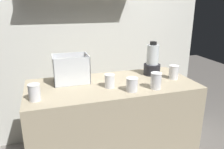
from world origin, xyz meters
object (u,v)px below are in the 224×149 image
object	(u,v)px
juice_cup_beet_left	(110,82)
juice_cup_pomegranate_far_right	(174,73)
juice_cup_orange_middle	(132,85)
juice_cup_carrot_right	(156,82)
blender_pitcher	(152,62)
carrot_display_bin	(71,74)
juice_cup_beet_far_left	(35,93)

from	to	relation	value
juice_cup_beet_left	juice_cup_pomegranate_far_right	xyz separation A→B (m)	(0.60, 0.03, 0.01)
juice_cup_orange_middle	juice_cup_carrot_right	xyz separation A→B (m)	(0.20, -0.01, 0.01)
juice_cup_beet_left	juice_cup_orange_middle	distance (m)	0.19
juice_cup_beet_left	blender_pitcher	bearing A→B (deg)	23.27
carrot_display_bin	juice_cup_beet_far_left	xyz separation A→B (m)	(-0.29, -0.30, -0.02)
carrot_display_bin	juice_cup_carrot_right	size ratio (longest dim) A/B	2.24
juice_cup_beet_far_left	juice_cup_pomegranate_far_right	world-z (taller)	juice_cup_pomegranate_far_right
juice_cup_orange_middle	juice_cup_pomegranate_far_right	world-z (taller)	juice_cup_pomegranate_far_right
juice_cup_beet_far_left	juice_cup_beet_left	distance (m)	0.57
juice_cup_beet_far_left	carrot_display_bin	bearing A→B (deg)	46.72
blender_pitcher	juice_cup_beet_left	bearing A→B (deg)	-156.73
juice_cup_beet_left	juice_cup_pomegranate_far_right	distance (m)	0.60
juice_cup_orange_middle	blender_pitcher	bearing A→B (deg)	44.62
juice_cup_orange_middle	juice_cup_beet_left	bearing A→B (deg)	137.77
blender_pitcher	juice_cup_pomegranate_far_right	distance (m)	0.22
juice_cup_carrot_right	juice_cup_pomegranate_far_right	distance (m)	0.31
juice_cup_beet_far_left	juice_cup_carrot_right	bearing A→B (deg)	-3.20
juice_cup_orange_middle	juice_cup_pomegranate_far_right	bearing A→B (deg)	19.07
blender_pitcher	juice_cup_orange_middle	bearing A→B (deg)	-135.38
juice_cup_pomegranate_far_right	juice_cup_beet_far_left	bearing A→B (deg)	-174.26
carrot_display_bin	juice_cup_carrot_right	distance (m)	0.71
carrot_display_bin	blender_pitcher	distance (m)	0.76
blender_pitcher	juice_cup_beet_left	xyz separation A→B (m)	(-0.48, -0.20, -0.07)
juice_cup_carrot_right	blender_pitcher	bearing A→B (deg)	67.86
blender_pitcher	juice_cup_beet_far_left	bearing A→B (deg)	-164.47
blender_pitcher	juice_cup_carrot_right	distance (m)	0.37
juice_cup_beet_far_left	blender_pitcher	bearing A→B (deg)	15.53
blender_pitcher	juice_cup_beet_far_left	distance (m)	1.08
blender_pitcher	juice_cup_pomegranate_far_right	bearing A→B (deg)	-53.92
juice_cup_pomegranate_far_right	carrot_display_bin	bearing A→B (deg)	168.08
carrot_display_bin	juice_cup_orange_middle	world-z (taller)	carrot_display_bin
juice_cup_beet_far_left	juice_cup_pomegranate_far_right	xyz separation A→B (m)	(1.17, 0.12, 0.00)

